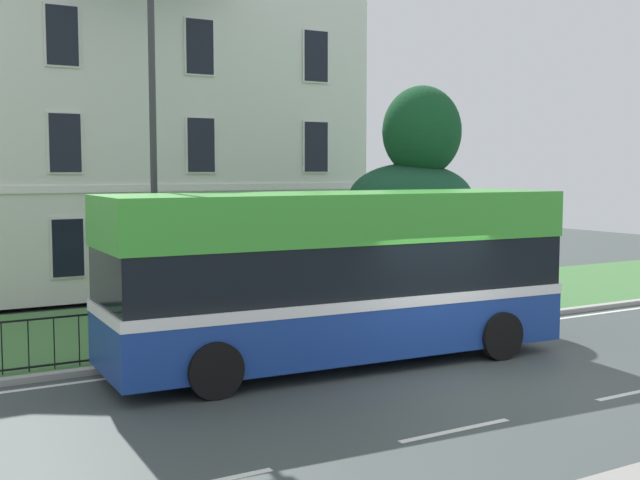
% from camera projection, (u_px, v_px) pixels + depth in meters
% --- Properties ---
extents(ground_plane, '(60.00, 56.00, 0.18)m').
position_uv_depth(ground_plane, '(431.00, 368.00, 15.38)').
color(ground_plane, '#3D4544').
extents(georgian_townhouse, '(15.76, 10.90, 11.38)m').
position_uv_depth(georgian_townhouse, '(85.00, 107.00, 26.90)').
color(georgian_townhouse, silver).
rests_on(georgian_townhouse, ground_plane).
extents(iron_verge_railing, '(12.25, 0.04, 0.97)m').
position_uv_depth(iron_verge_railing, '(245.00, 322.00, 16.73)').
color(iron_verge_railing, black).
rests_on(iron_verge_railing, ground_plane).
extents(evergreen_tree, '(3.32, 3.43, 5.85)m').
position_uv_depth(evergreen_tree, '(413.00, 209.00, 21.57)').
color(evergreen_tree, '#423328').
rests_on(evergreen_tree, ground_plane).
extents(single_decker_bus, '(9.25, 3.04, 3.33)m').
position_uv_depth(single_decker_bus, '(340.00, 274.00, 15.60)').
color(single_decker_bus, navy).
rests_on(single_decker_bus, ground_plane).
extents(street_lamp_post, '(0.36, 0.24, 7.81)m').
position_uv_depth(street_lamp_post, '(153.00, 132.00, 16.46)').
color(street_lamp_post, '#333338').
rests_on(street_lamp_post, ground_plane).
extents(litter_bin, '(0.50, 0.50, 1.06)m').
position_uv_depth(litter_bin, '(337.00, 303.00, 18.93)').
color(litter_bin, '#23472D').
rests_on(litter_bin, ground_plane).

